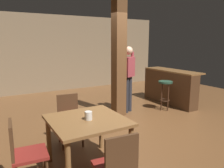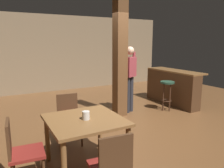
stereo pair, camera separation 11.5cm
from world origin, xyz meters
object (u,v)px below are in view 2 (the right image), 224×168
Objects in this scene: bar_counter at (172,87)px; bar_stool_near at (167,88)px; chair_south at (112,166)px; dining_table at (85,126)px; chair_west at (20,150)px; napkin_cup at (86,115)px; chair_north at (69,116)px; standing_person at (130,75)px.

bar_stool_near is at bearing -143.78° from bar_counter.
bar_counter is at bearing 38.33° from chair_south.
dining_table is 0.89m from chair_west.
napkin_cup is at bearing -152.21° from bar_stool_near.
bar_stool_near is (2.95, 1.56, -0.21)m from napkin_cup.
chair_south is 1.78m from chair_north.
chair_north is at bearing -153.09° from standing_person.
standing_person is at bearing -178.03° from bar_counter.
bar_counter is at bearing 36.22° from bar_stool_near.
chair_north reaches higher than dining_table.
standing_person reaches higher than chair_north.
dining_table is 8.69× the size of napkin_cup.
bar_counter is (3.49, 1.05, 0.01)m from chair_north.
chair_south is 7.45× the size of napkin_cup.
chair_north is at bearing 87.56° from dining_table.
standing_person is at bearing 43.42° from dining_table.
bar_counter is at bearing 24.07° from chair_west.
bar_stool_near is (3.00, 2.40, 0.10)m from chair_south.
chair_west is 0.48× the size of bar_counter.
chair_south is 0.90m from napkin_cup.
chair_south is 1.12× the size of bar_stool_near.
napkin_cup is (-0.03, -0.93, 0.31)m from chair_north.
bar_counter reaches higher than dining_table.
chair_west is 4.83m from bar_counter.
standing_person is at bearing 26.91° from chair_north.
chair_west reaches higher than dining_table.
chair_north is at bearing -163.33° from bar_counter.
napkin_cup reaches higher than bar_stool_near.
chair_north is 1.12× the size of bar_stool_near.
standing_person reaches higher than napkin_cup.
bar_stool_near is at bearing 27.79° from napkin_cup.
bar_stool_near is (2.96, 1.52, -0.04)m from dining_table.
chair_south is at bearing -141.27° from bar_stool_near.
chair_south and chair_north have the same top height.
chair_south is (-0.04, -0.88, -0.14)m from dining_table.
standing_person is 0.92× the size of bar_counter.
dining_table is at bearing -136.58° from standing_person.
napkin_cup is at bearing -135.98° from standing_person.
chair_north is at bearing 45.17° from chair_west.
chair_west is at bearing 134.53° from chair_south.
napkin_cup is 0.07× the size of standing_person.
chair_north is (0.04, 0.89, -0.14)m from dining_table.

